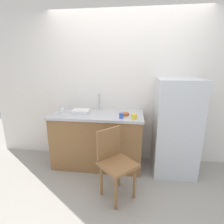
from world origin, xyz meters
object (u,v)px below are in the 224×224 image
at_px(terracotta_bowl, 125,114).
at_px(cup_yellow, 134,116).
at_px(cup_white, 62,111).
at_px(cup_blue, 121,116).
at_px(refrigerator, 175,127).
at_px(dish_tray, 81,111).
at_px(chair, 115,160).

height_order(terracotta_bowl, cup_yellow, cup_yellow).
bearing_deg(cup_yellow, cup_white, 174.23).
bearing_deg(cup_white, cup_blue, -6.32).
bearing_deg(cup_white, terracotta_bowl, 2.14).
relative_size(refrigerator, cup_white, 16.98).
distance_m(dish_tray, terracotta_bowl, 0.73).
distance_m(refrigerator, dish_tray, 1.51).
bearing_deg(terracotta_bowl, cup_yellow, -47.49).
bearing_deg(refrigerator, cup_yellow, -163.80).
height_order(refrigerator, cup_yellow, refrigerator).
relative_size(chair, cup_white, 10.26).
xyz_separation_m(refrigerator, cup_yellow, (-0.63, -0.18, 0.20)).
bearing_deg(cup_yellow, cup_blue, 177.00).
bearing_deg(cup_blue, dish_tray, 162.58).
bearing_deg(dish_tray, refrigerator, -1.42).
distance_m(terracotta_bowl, cup_yellow, 0.21).
relative_size(cup_white, cup_yellow, 1.07).
xyz_separation_m(refrigerator, dish_tray, (-1.50, 0.04, 0.19)).
relative_size(dish_tray, cup_yellow, 3.46).
xyz_separation_m(chair, cup_yellow, (0.23, 0.49, 0.44)).
bearing_deg(dish_tray, cup_white, -158.46).
height_order(dish_tray, terracotta_bowl, dish_tray).
relative_size(refrigerator, chair, 1.65).
distance_m(terracotta_bowl, cup_blue, 0.15).
relative_size(chair, cup_blue, 11.41).
relative_size(dish_tray, cup_blue, 3.59).
relative_size(chair, dish_tray, 3.18).
height_order(dish_tray, cup_blue, cup_blue).
height_order(chair, dish_tray, dish_tray).
bearing_deg(refrigerator, terracotta_bowl, -177.58).
xyz_separation_m(cup_blue, cup_yellow, (0.19, -0.01, -0.00)).
bearing_deg(cup_yellow, refrigerator, 16.20).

